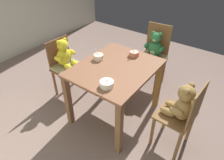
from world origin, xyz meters
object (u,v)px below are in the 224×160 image
Objects in this scene: teddy_chair_near_front at (182,108)px; porridge_bowl_white_near_left at (107,84)px; teddy_chair_far_center at (66,60)px; porridge_bowl_cream_far_center at (98,57)px; dining_table at (115,76)px; porridge_bowl_terracotta_near_right at (134,54)px; teddy_chair_near_right at (154,52)px.

porridge_bowl_white_near_left is at bearing 29.70° from teddy_chair_near_front.
teddy_chair_far_center is 6.78× the size of porridge_bowl_cream_far_center.
teddy_chair_near_front reaches higher than porridge_bowl_white_near_left.
dining_table is 0.38m from porridge_bowl_terracotta_near_right.
teddy_chair_far_center is at bearing 95.70° from porridge_bowl_cream_far_center.
porridge_bowl_cream_far_center is at bearing 137.18° from porridge_bowl_terracotta_near_right.
teddy_chair_far_center is 6.21× the size of porridge_bowl_white_near_left.
porridge_bowl_terracotta_near_right is 0.70m from porridge_bowl_white_near_left.
teddy_chair_near_front is at bearing -63.77° from porridge_bowl_white_near_left.
teddy_chair_far_center is 1.64m from teddy_chair_near_front.
teddy_chair_near_front is at bearing -114.59° from porridge_bowl_terracotta_near_right.
teddy_chair_near_front reaches higher than porridge_bowl_terracotta_near_right.
dining_table is at bearing 3.97° from teddy_chair_far_center.
porridge_bowl_white_near_left is at bearing -158.17° from dining_table.
teddy_chair_near_front is at bearing -91.71° from porridge_bowl_cream_far_center.
porridge_bowl_terracotta_near_right is (-0.56, 0.02, 0.21)m from teddy_chair_near_right.
teddy_chair_near_right reaches higher than porridge_bowl_terracotta_near_right.
teddy_chair_near_right is 6.69× the size of porridge_bowl_white_near_left.
porridge_bowl_white_near_left reaches higher than dining_table.
dining_table is 0.41m from porridge_bowl_white_near_left.
teddy_chair_near_right is (0.94, -0.87, 0.00)m from teddy_chair_far_center.
porridge_bowl_cream_far_center is at bearing 85.65° from dining_table.
teddy_chair_near_right reaches higher than porridge_bowl_white_near_left.
dining_table is at bearing -94.35° from porridge_bowl_cream_far_center.
teddy_chair_far_center is 0.59m from porridge_bowl_cream_far_center.
porridge_bowl_cream_far_center reaches higher than dining_table.
porridge_bowl_terracotta_near_right is at bearing -6.10° from teddy_chair_near_right.
porridge_bowl_white_near_left is at bearing -132.21° from porridge_bowl_cream_far_center.
teddy_chair_near_front is at bearing 35.47° from teddy_chair_near_right.
dining_table is at bearing 21.83° from porridge_bowl_white_near_left.
teddy_chair_far_center reaches higher than dining_table.
dining_table is 7.71× the size of porridge_bowl_cream_far_center.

